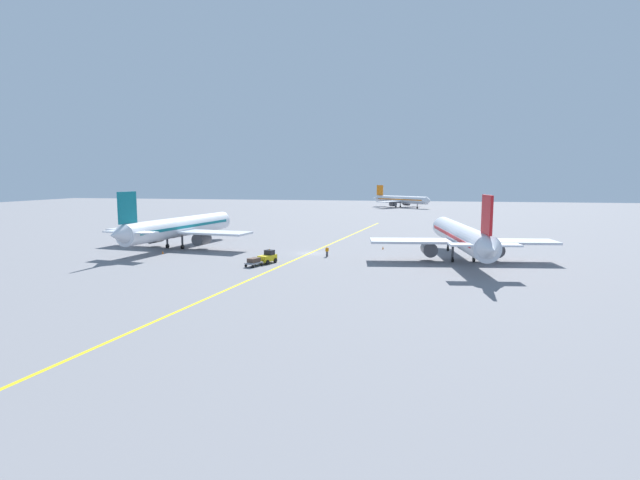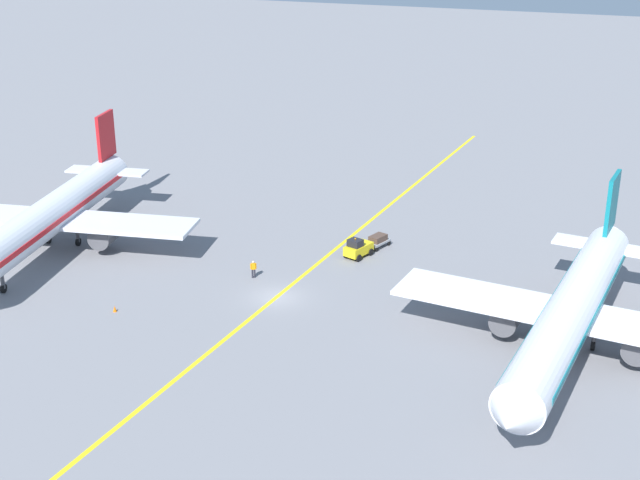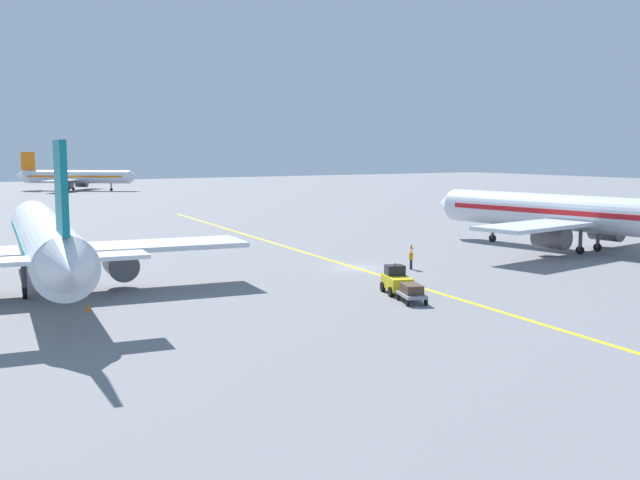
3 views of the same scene
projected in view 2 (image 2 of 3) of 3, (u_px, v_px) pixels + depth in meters
The scene contains 9 objects.
ground_plane at pixel (276, 297), 77.97m from camera, with size 400.00×400.00×0.00m, color slate.
apron_yellow_centreline at pixel (276, 297), 77.97m from camera, with size 0.40×120.00×0.01m, color yellow.
airplane_at_gate at pixel (572, 311), 67.14m from camera, with size 28.44×35.52×10.60m.
airplane_adjacent_stand at pixel (52, 215), 86.64m from camera, with size 28.46×35.49×10.60m.
baggage_tug_white at pixel (358, 248), 86.12m from camera, with size 2.54×3.33×2.11m.
baggage_cart_trailing at pixel (378, 240), 88.54m from camera, with size 2.20×2.92×1.24m.
ground_crew_worker at pixel (253, 269), 81.52m from camera, with size 0.51×0.37×1.68m.
traffic_cone_near_nose at pixel (566, 308), 75.40m from camera, with size 0.32×0.32×0.55m, color orange.
traffic_cone_mid_apron at pixel (115, 309), 75.23m from camera, with size 0.32×0.32×0.55m, color orange.
Camera 2 is at (-27.21, 65.21, 33.55)m, focal length 50.00 mm.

